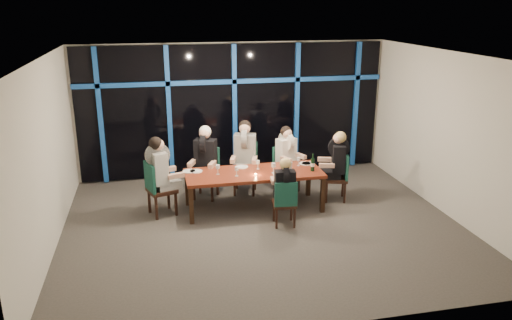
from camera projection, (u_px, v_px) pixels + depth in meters
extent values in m
plane|color=#4F4A46|center=(263.00, 226.00, 8.95)|extent=(7.00, 7.00, 0.00)
cube|color=silver|center=(234.00, 110.00, 11.29)|extent=(7.00, 0.04, 3.00)
cube|color=silver|center=(322.00, 216.00, 5.70)|extent=(7.00, 0.04, 3.00)
cube|color=silver|center=(46.00, 158.00, 7.80)|extent=(0.04, 6.00, 3.00)
cube|color=silver|center=(448.00, 134.00, 9.20)|extent=(0.04, 6.00, 3.00)
cube|color=white|center=(264.00, 56.00, 8.04)|extent=(7.00, 6.00, 0.04)
cube|color=black|center=(234.00, 110.00, 11.24)|extent=(6.86, 0.04, 2.94)
cube|color=#154CA7|center=(100.00, 117.00, 10.61)|extent=(0.10, 0.10, 2.94)
cube|color=#154CA7|center=(169.00, 114.00, 10.90)|extent=(0.10, 0.10, 2.94)
cube|color=#154CA7|center=(235.00, 111.00, 11.19)|extent=(0.10, 0.10, 2.94)
cube|color=#154CA7|center=(297.00, 108.00, 11.48)|extent=(0.10, 0.10, 2.94)
cube|color=#154CA7|center=(356.00, 105.00, 11.77)|extent=(0.10, 0.10, 2.94)
cube|color=#154CA7|center=(234.00, 81.00, 10.99)|extent=(6.86, 0.10, 0.10)
cube|color=#FF2D14|center=(278.00, 78.00, 11.55)|extent=(0.60, 0.05, 0.35)
cube|color=maroon|center=(254.00, 173.00, 9.48)|extent=(2.60, 1.00, 0.06)
cube|color=black|center=(191.00, 206.00, 8.94)|extent=(0.08, 0.08, 0.69)
cube|color=black|center=(323.00, 195.00, 9.43)|extent=(0.08, 0.08, 0.69)
cube|color=black|center=(187.00, 189.00, 9.76)|extent=(0.08, 0.08, 0.69)
cube|color=black|center=(308.00, 180.00, 10.25)|extent=(0.08, 0.08, 0.69)
cube|color=black|center=(206.00, 176.00, 10.10)|extent=(0.63, 0.63, 0.06)
cube|color=#1B5647|center=(208.00, 159.00, 10.21)|extent=(0.45, 0.24, 0.53)
cube|color=black|center=(194.00, 190.00, 10.04)|extent=(0.06, 0.06, 0.44)
cube|color=black|center=(212.00, 191.00, 9.96)|extent=(0.06, 0.06, 0.44)
cube|color=black|center=(200.00, 183.00, 10.39)|extent=(0.06, 0.06, 0.44)
cube|color=black|center=(218.00, 185.00, 10.31)|extent=(0.06, 0.06, 0.44)
cube|color=black|center=(245.00, 171.00, 10.35)|extent=(0.61, 0.61, 0.07)
cube|color=#1B5647|center=(246.00, 154.00, 10.47)|extent=(0.48, 0.19, 0.54)
cube|color=black|center=(235.00, 185.00, 10.26)|extent=(0.05, 0.05, 0.46)
cube|color=black|center=(254.00, 186.00, 10.23)|extent=(0.05, 0.05, 0.46)
cube|color=black|center=(237.00, 179.00, 10.63)|extent=(0.05, 0.05, 0.46)
cube|color=black|center=(255.00, 179.00, 10.60)|extent=(0.05, 0.05, 0.46)
cube|color=black|center=(287.00, 171.00, 10.46)|extent=(0.59, 0.59, 0.06)
cube|color=#1B5647|center=(281.00, 157.00, 10.53)|extent=(0.42, 0.23, 0.49)
cube|color=black|center=(286.00, 186.00, 10.30)|extent=(0.05, 0.05, 0.41)
cube|color=black|center=(299.00, 182.00, 10.50)|extent=(0.05, 0.05, 0.41)
cube|color=black|center=(275.00, 181.00, 10.57)|extent=(0.05, 0.05, 0.41)
cube|color=black|center=(288.00, 178.00, 10.77)|extent=(0.05, 0.05, 0.41)
cube|color=black|center=(162.00, 190.00, 9.30)|extent=(0.61, 0.61, 0.06)
cube|color=#1B5647|center=(150.00, 178.00, 9.11)|extent=(0.20, 0.47, 0.53)
cube|color=black|center=(176.00, 204.00, 9.31)|extent=(0.05, 0.05, 0.45)
cube|color=black|center=(168.00, 198.00, 9.63)|extent=(0.05, 0.05, 0.45)
cube|color=black|center=(156.00, 208.00, 9.13)|extent=(0.05, 0.05, 0.45)
cube|color=black|center=(149.00, 202.00, 9.44)|extent=(0.05, 0.05, 0.45)
cube|color=black|center=(335.00, 179.00, 10.00)|extent=(0.55, 0.55, 0.06)
cube|color=#1B5647|center=(346.00, 166.00, 9.91)|extent=(0.17, 0.45, 0.50)
cube|color=black|center=(325.00, 186.00, 10.25)|extent=(0.05, 0.05, 0.42)
cube|color=black|center=(326.00, 193.00, 9.91)|extent=(0.05, 0.05, 0.42)
cube|color=black|center=(343.00, 187.00, 10.23)|extent=(0.05, 0.05, 0.42)
cube|color=black|center=(345.00, 193.00, 9.89)|extent=(0.05, 0.05, 0.42)
cube|color=black|center=(284.00, 204.00, 8.88)|extent=(0.44, 0.44, 0.05)
cube|color=#1B5647|center=(286.00, 195.00, 8.64)|extent=(0.40, 0.08, 0.45)
cube|color=black|center=(291.00, 211.00, 9.12)|extent=(0.04, 0.04, 0.37)
cube|color=black|center=(274.00, 212.00, 9.08)|extent=(0.04, 0.04, 0.37)
cube|color=black|center=(294.00, 218.00, 8.81)|extent=(0.04, 0.04, 0.37)
cube|color=black|center=(277.00, 219.00, 8.78)|extent=(0.04, 0.04, 0.37)
cube|color=black|center=(203.00, 173.00, 9.95)|extent=(0.53, 0.56, 0.15)
cube|color=black|center=(206.00, 154.00, 10.00)|extent=(0.49, 0.40, 0.59)
cylinder|color=black|center=(205.00, 143.00, 9.93)|extent=(0.28, 0.45, 0.44)
sphere|color=tan|center=(205.00, 134.00, 9.85)|extent=(0.22, 0.22, 0.22)
sphere|color=silver|center=(205.00, 132.00, 9.88)|extent=(0.24, 0.24, 0.24)
cube|color=tan|center=(192.00, 163.00, 9.85)|extent=(0.21, 0.32, 0.08)
cube|color=tan|center=(212.00, 165.00, 9.76)|extent=(0.21, 0.32, 0.08)
cube|color=black|center=(244.00, 168.00, 10.19)|extent=(0.51, 0.55, 0.15)
cube|color=black|center=(245.00, 149.00, 10.25)|extent=(0.49, 0.37, 0.61)
cylinder|color=black|center=(245.00, 137.00, 10.18)|extent=(0.23, 0.47, 0.46)
sphere|color=tan|center=(245.00, 128.00, 10.10)|extent=(0.23, 0.23, 0.23)
sphere|color=black|center=(245.00, 126.00, 10.13)|extent=(0.25, 0.25, 0.25)
cube|color=tan|center=(233.00, 160.00, 10.07)|extent=(0.18, 0.34, 0.09)
cube|color=tan|center=(254.00, 160.00, 10.04)|extent=(0.18, 0.34, 0.09)
cube|color=white|center=(291.00, 168.00, 10.34)|extent=(0.49, 0.52, 0.14)
cube|color=white|center=(286.00, 151.00, 10.37)|extent=(0.46, 0.38, 0.55)
cylinder|color=white|center=(286.00, 141.00, 10.30)|extent=(0.26, 0.42, 0.41)
sphere|color=tan|center=(287.00, 133.00, 10.23)|extent=(0.21, 0.21, 0.21)
sphere|color=black|center=(286.00, 131.00, 10.25)|extent=(0.23, 0.23, 0.23)
cube|color=tan|center=(286.00, 159.00, 10.10)|extent=(0.19, 0.30, 0.08)
cube|color=tan|center=(301.00, 156.00, 10.32)|extent=(0.19, 0.30, 0.08)
cube|color=black|center=(168.00, 184.00, 9.33)|extent=(0.55, 0.51, 0.15)
cube|color=black|center=(158.00, 167.00, 9.14)|extent=(0.38, 0.49, 0.60)
cylinder|color=black|center=(157.00, 155.00, 9.07)|extent=(0.46, 0.24, 0.45)
sphere|color=tan|center=(158.00, 145.00, 9.02)|extent=(0.22, 0.22, 0.22)
sphere|color=black|center=(155.00, 143.00, 8.99)|extent=(0.25, 0.25, 0.25)
cube|color=tan|center=(176.00, 176.00, 9.13)|extent=(0.33, 0.18, 0.09)
cube|color=tan|center=(168.00, 169.00, 9.48)|extent=(0.33, 0.18, 0.09)
cube|color=black|center=(329.00, 174.00, 9.97)|extent=(0.50, 0.46, 0.14)
cube|color=black|center=(338.00, 158.00, 9.87)|extent=(0.34, 0.45, 0.56)
cylinder|color=black|center=(339.00, 147.00, 9.80)|extent=(0.43, 0.21, 0.42)
sphere|color=tan|center=(338.00, 139.00, 9.75)|extent=(0.21, 0.21, 0.21)
sphere|color=tan|center=(340.00, 137.00, 9.73)|extent=(0.23, 0.23, 0.23)
cube|color=tan|center=(325.00, 159.00, 10.10)|extent=(0.31, 0.16, 0.08)
cube|color=tan|center=(327.00, 165.00, 9.72)|extent=(0.31, 0.16, 0.08)
cube|color=black|center=(283.00, 197.00, 8.96)|extent=(0.36, 0.40, 0.12)
cube|color=black|center=(285.00, 184.00, 8.73)|extent=(0.38, 0.25, 0.50)
cylinder|color=black|center=(285.00, 174.00, 8.67)|extent=(0.13, 0.38, 0.37)
sphere|color=tan|center=(285.00, 165.00, 8.64)|extent=(0.19, 0.19, 0.19)
sphere|color=tan|center=(285.00, 164.00, 8.60)|extent=(0.21, 0.21, 0.21)
cube|color=tan|center=(293.00, 180.00, 8.95)|extent=(0.10, 0.27, 0.07)
cube|color=tan|center=(273.00, 180.00, 8.92)|extent=(0.10, 0.27, 0.07)
cylinder|color=white|center=(196.00, 171.00, 9.49)|extent=(0.24, 0.24, 0.01)
cylinder|color=white|center=(242.00, 167.00, 9.74)|extent=(0.24, 0.24, 0.01)
cylinder|color=white|center=(305.00, 163.00, 9.94)|extent=(0.24, 0.24, 0.01)
cylinder|color=white|center=(189.00, 171.00, 9.49)|extent=(0.24, 0.24, 0.01)
cylinder|color=white|center=(308.00, 164.00, 9.93)|extent=(0.24, 0.24, 0.01)
cylinder|color=white|center=(280.00, 175.00, 9.30)|extent=(0.24, 0.24, 0.01)
cylinder|color=black|center=(313.00, 165.00, 9.49)|extent=(0.08, 0.08, 0.25)
cylinder|color=black|center=(313.00, 156.00, 9.44)|extent=(0.03, 0.03, 0.09)
cylinder|color=silver|center=(313.00, 165.00, 9.49)|extent=(0.08, 0.08, 0.07)
cylinder|color=white|center=(289.00, 167.00, 9.46)|extent=(0.10, 0.10, 0.19)
cylinder|color=white|center=(292.00, 166.00, 9.47)|extent=(0.01, 0.01, 0.13)
cylinder|color=#FA984B|center=(256.00, 174.00, 9.30)|extent=(0.04, 0.04, 0.03)
cylinder|color=silver|center=(237.00, 176.00, 9.25)|extent=(0.06, 0.06, 0.01)
cylinder|color=silver|center=(237.00, 173.00, 9.23)|extent=(0.01, 0.01, 0.10)
cylinder|color=silver|center=(237.00, 169.00, 9.21)|extent=(0.07, 0.07, 0.07)
cylinder|color=silver|center=(258.00, 169.00, 9.63)|extent=(0.06, 0.06, 0.01)
cylinder|color=silver|center=(258.00, 166.00, 9.62)|extent=(0.01, 0.01, 0.10)
cylinder|color=silver|center=(258.00, 162.00, 9.59)|extent=(0.07, 0.07, 0.07)
cylinder|color=white|center=(273.00, 173.00, 9.42)|extent=(0.07, 0.07, 0.01)
cylinder|color=white|center=(273.00, 170.00, 9.40)|extent=(0.01, 0.01, 0.11)
cylinder|color=white|center=(274.00, 165.00, 9.37)|extent=(0.08, 0.08, 0.08)
cylinder|color=silver|center=(218.00, 174.00, 9.34)|extent=(0.07, 0.07, 0.01)
cylinder|color=silver|center=(218.00, 171.00, 9.32)|extent=(0.01, 0.01, 0.11)
cylinder|color=silver|center=(218.00, 167.00, 9.29)|extent=(0.07, 0.07, 0.07)
cylinder|color=silver|center=(298.00, 166.00, 9.83)|extent=(0.06, 0.06, 0.01)
cylinder|color=silver|center=(299.00, 163.00, 9.81)|extent=(0.01, 0.01, 0.10)
cylinder|color=silver|center=(299.00, 159.00, 9.79)|extent=(0.06, 0.06, 0.07)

